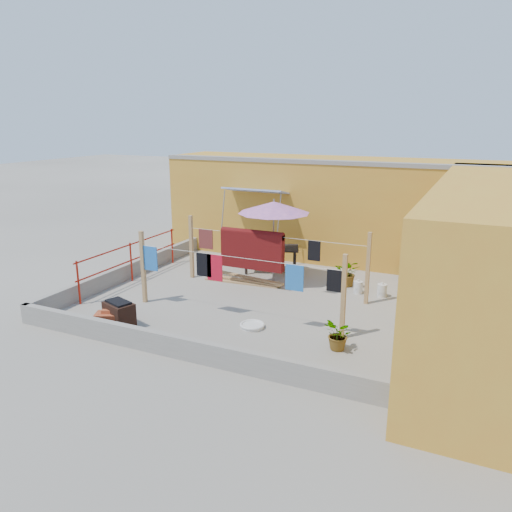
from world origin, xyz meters
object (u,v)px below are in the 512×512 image
plant_back_a (348,273)px  green_hose (423,295)px  patio_umbrella (274,208)px  water_jug_b (382,290)px  white_basin (252,325)px  brick_stack (108,321)px  brazier (119,314)px  water_jug_a (358,287)px  outdoor_table (271,249)px

plant_back_a → green_hose: bearing=0.2°
patio_umbrella → water_jug_b: patio_umbrella is taller
white_basin → brick_stack: bearing=-153.9°
brick_stack → green_hose: brick_stack is taller
white_basin → patio_umbrella: bearing=104.8°
brazier → green_hose: 7.51m
patio_umbrella → white_basin: 3.77m
patio_umbrella → water_jug_a: bearing=2.4°
brazier → white_basin: (2.64, 1.18, -0.24)m
plant_back_a → water_jug_a: bearing=-49.9°
water_jug_b → patio_umbrella: bearing=-178.0°
brazier → water_jug_a: (4.19, 4.34, -0.13)m
outdoor_table → water_jug_a: size_ratio=4.81×
brick_stack → brazier: size_ratio=0.78×
brick_stack → brazier: bearing=50.2°
white_basin → brazier: bearing=-155.9°
white_basin → green_hose: 4.79m
water_jug_a → water_jug_b: bearing=0.5°
outdoor_table → brazier: (-1.36, -5.15, -0.39)m
water_jug_b → green_hose: size_ratio=0.72×
patio_umbrella → outdoor_table: patio_umbrella is taller
white_basin → plant_back_a: size_ratio=0.73×
brick_stack → white_basin: (2.80, 1.37, -0.14)m
brick_stack → water_jug_a: size_ratio=1.63×
water_jug_a → green_hose: water_jug_a is taller
brick_stack → patio_umbrella: bearing=65.8°
water_jug_b → plant_back_a: bearing=155.1°
white_basin → water_jug_a: (1.55, 3.16, 0.11)m
outdoor_table → brick_stack: (-1.52, -5.35, -0.49)m
brazier → green_hose: brazier is taller
water_jug_a → plant_back_a: 0.66m
white_basin → green_hose: white_basin is taller
patio_umbrella → green_hose: 4.46m
outdoor_table → green_hose: (4.39, -0.33, -0.65)m
patio_umbrella → white_basin: size_ratio=4.63×
brazier → water_jug_b: (4.80, 4.35, -0.12)m
green_hose → plant_back_a: 1.99m
outdoor_table → water_jug_b: outdoor_table is taller
patio_umbrella → outdoor_table: (-0.47, 0.91, -1.41)m
brazier → water_jug_a: 6.03m
white_basin → green_hose: size_ratio=1.03×
patio_umbrella → brick_stack: patio_umbrella is taller
brick_stack → water_jug_b: (4.97, 4.54, -0.02)m
patio_umbrella → brick_stack: size_ratio=4.17×
outdoor_table → plant_back_a: size_ratio=2.39×
patio_umbrella → brick_stack: bearing=-114.2°
outdoor_table → water_jug_b: (3.44, -0.80, -0.51)m
brick_stack → white_basin: size_ratio=1.11×
outdoor_table → white_basin: bearing=-72.2°
plant_back_a → water_jug_b: bearing=-24.9°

